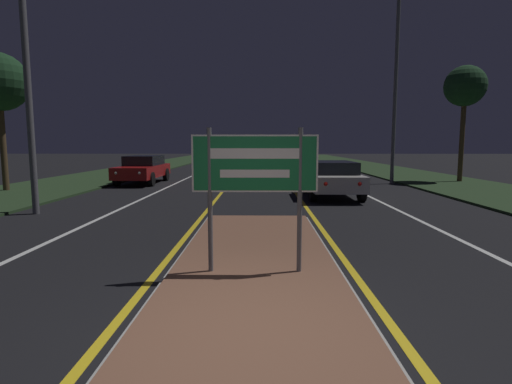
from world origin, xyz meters
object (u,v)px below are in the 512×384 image
object	(u,v)px
car_receding_0	(331,177)
streetlight_right_near	(397,53)
car_approaching_0	(143,169)
highway_sign	(255,171)
car_receding_1	(297,163)

from	to	relation	value
car_receding_0	streetlight_right_near	bearing A→B (deg)	51.72
car_approaching_0	highway_sign	bearing A→B (deg)	-67.85
streetlight_right_near	highway_sign	bearing A→B (deg)	-115.01
streetlight_right_near	car_receding_1	xyz separation A→B (m)	(-4.27, 5.48, -5.58)
car_receding_0	car_receding_1	xyz separation A→B (m)	(-0.33, 10.47, 0.05)
highway_sign	streetlight_right_near	bearing A→B (deg)	64.99
car_receding_1	car_approaching_0	xyz separation A→B (m)	(-8.25, -5.36, -0.04)
car_approaching_0	car_receding_0	bearing A→B (deg)	-30.73
car_receding_0	car_receding_1	bearing A→B (deg)	91.81
car_approaching_0	streetlight_right_near	bearing A→B (deg)	-0.53
streetlight_right_near	car_receding_0	size ratio (longest dim) A/B	2.20
car_receding_0	car_approaching_0	xyz separation A→B (m)	(-8.58, 5.10, 0.01)
highway_sign	car_approaching_0	xyz separation A→B (m)	(-5.86, 14.39, -0.83)
car_receding_1	highway_sign	bearing A→B (deg)	-96.91
car_approaching_0	car_receding_1	bearing A→B (deg)	33.02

